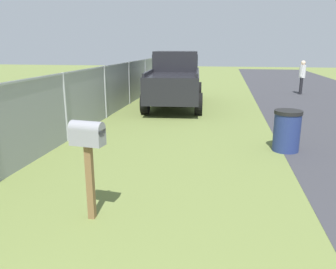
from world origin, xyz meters
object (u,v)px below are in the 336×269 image
object	(u,v)px
trash_bin	(287,131)
mailbox	(88,142)
pedestrian	(302,75)
pickup_truck	(175,77)

from	to	relation	value
trash_bin	mailbox	bearing A→B (deg)	139.08
mailbox	trash_bin	distance (m)	4.83
pedestrian	mailbox	bearing A→B (deg)	83.13
pickup_truck	pedestrian	xyz separation A→B (m)	(4.07, -5.60, -0.17)
pickup_truck	mailbox	bearing A→B (deg)	176.58
mailbox	pickup_truck	bearing A→B (deg)	8.88
pickup_truck	pedestrian	size ratio (longest dim) A/B	3.36
pickup_truck	trash_bin	xyz separation A→B (m)	(-5.58, -3.33, -0.64)
mailbox	pedestrian	distance (m)	14.33
mailbox	pickup_truck	xyz separation A→B (m)	(9.20, 0.19, 0.02)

